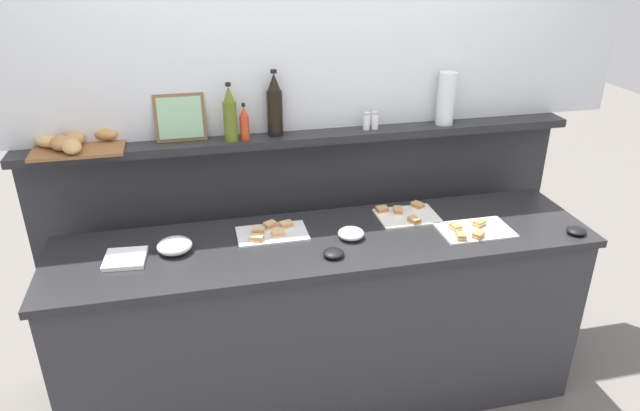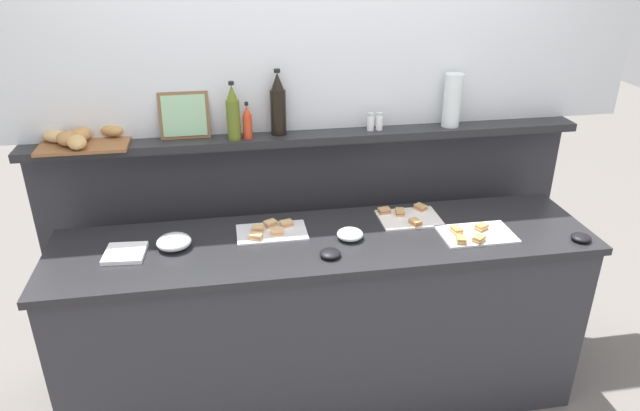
{
  "view_description": "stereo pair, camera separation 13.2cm",
  "coord_description": "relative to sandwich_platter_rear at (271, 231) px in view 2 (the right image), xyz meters",
  "views": [
    {
      "loc": [
        -0.54,
        -2.25,
        2.2
      ],
      "look_at": [
        -0.01,
        0.1,
        1.06
      ],
      "focal_mm": 32.53,
      "sensor_mm": 36.0,
      "label": 1
    },
    {
      "loc": [
        -0.41,
        -2.28,
        2.2
      ],
      "look_at": [
        -0.01,
        0.1,
        1.06
      ],
      "focal_mm": 32.53,
      "sensor_mm": 36.0,
      "label": 2
    }
  ],
  "objects": [
    {
      "name": "salt_shaker",
      "position": [
        0.54,
        0.31,
        0.4
      ],
      "size": [
        0.03,
        0.03,
        0.09
      ],
      "color": "white",
      "rests_on": "back_ledge_unit"
    },
    {
      "name": "buffet_counter",
      "position": [
        0.24,
        -0.09,
        -0.48
      ],
      "size": [
        2.48,
        0.6,
        0.94
      ],
      "color": "#2D2D33",
      "rests_on": "ground_plane"
    },
    {
      "name": "sandwich_platter_rear",
      "position": [
        0.0,
        0.0,
        0.0
      ],
      "size": [
        0.32,
        0.19,
        0.04
      ],
      "color": "silver",
      "rests_on": "buffet_counter"
    },
    {
      "name": "ground_plane",
      "position": [
        0.24,
        0.51,
        -0.95
      ],
      "size": [
        12.0,
        12.0,
        0.0
      ],
      "primitive_type": "plane",
      "color": "slate"
    },
    {
      "name": "framed_picture",
      "position": [
        -0.36,
        0.34,
        0.47
      ],
      "size": [
        0.23,
        0.06,
        0.22
      ],
      "color": "brown",
      "rests_on": "back_ledge_unit"
    },
    {
      "name": "sandwich_platter_front",
      "position": [
        0.92,
        -0.18,
        -0.0
      ],
      "size": [
        0.34,
        0.22,
        0.04
      ],
      "color": "silver",
      "rests_on": "buffet_counter"
    },
    {
      "name": "pepper_shaker",
      "position": [
        0.58,
        0.31,
        0.4
      ],
      "size": [
        0.03,
        0.03,
        0.09
      ],
      "color": "white",
      "rests_on": "back_ledge_unit"
    },
    {
      "name": "bread_basket",
      "position": [
        -0.83,
        0.31,
        0.4
      ],
      "size": [
        0.41,
        0.31,
        0.08
      ],
      "color": "brown",
      "rests_on": "back_ledge_unit"
    },
    {
      "name": "olive_oil_bottle",
      "position": [
        -0.13,
        0.28,
        0.49
      ],
      "size": [
        0.06,
        0.06,
        0.28
      ],
      "color": "#56661E",
      "rests_on": "back_ledge_unit"
    },
    {
      "name": "condiment_bowl_red",
      "position": [
        0.23,
        -0.26,
        0.01
      ],
      "size": [
        0.09,
        0.09,
        0.03
      ],
      "primitive_type": "ellipsoid",
      "color": "black",
      "rests_on": "buffet_counter"
    },
    {
      "name": "water_carafe",
      "position": [
        0.95,
        0.31,
        0.49
      ],
      "size": [
        0.09,
        0.09,
        0.27
      ],
      "primitive_type": "cylinder",
      "color": "silver",
      "rests_on": "back_ledge_unit"
    },
    {
      "name": "back_ledge_unit",
      "position": [
        0.24,
        0.38,
        -0.26
      ],
      "size": [
        2.74,
        0.22,
        1.31
      ],
      "color": "#2D2D33",
      "rests_on": "ground_plane"
    },
    {
      "name": "sandwich_platter_side",
      "position": [
        0.67,
        0.04,
        -0.0
      ],
      "size": [
        0.29,
        0.22,
        0.04
      ],
      "color": "white",
      "rests_on": "buffet_counter"
    },
    {
      "name": "glass_bowl_large",
      "position": [
        0.35,
        -0.11,
        0.01
      ],
      "size": [
        0.12,
        0.12,
        0.05
      ],
      "color": "silver",
      "rests_on": "buffet_counter"
    },
    {
      "name": "glass_bowl_medium",
      "position": [
        -0.43,
        -0.06,
        0.02
      ],
      "size": [
        0.15,
        0.15,
        0.06
      ],
      "color": "silver",
      "rests_on": "buffet_counter"
    },
    {
      "name": "wine_bottle_dark",
      "position": [
        0.08,
        0.32,
        0.5
      ],
      "size": [
        0.08,
        0.08,
        0.32
      ],
      "color": "black",
      "rests_on": "back_ledge_unit"
    },
    {
      "name": "napkin_stack",
      "position": [
        -0.64,
        -0.09,
        -0.0
      ],
      "size": [
        0.18,
        0.18,
        0.02
      ],
      "primitive_type": "cube",
      "rotation": [
        0.0,
        0.0,
        -0.08
      ],
      "color": "white",
      "rests_on": "buffet_counter"
    },
    {
      "name": "condiment_bowl_teal",
      "position": [
        1.38,
        -0.3,
        0.0
      ],
      "size": [
        0.09,
        0.09,
        0.03
      ],
      "primitive_type": "ellipsoid",
      "color": "black",
      "rests_on": "buffet_counter"
    },
    {
      "name": "hot_sauce_bottle",
      "position": [
        -0.07,
        0.29,
        0.44
      ],
      "size": [
        0.04,
        0.04,
        0.18
      ],
      "color": "red",
      "rests_on": "back_ledge_unit"
    }
  ]
}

